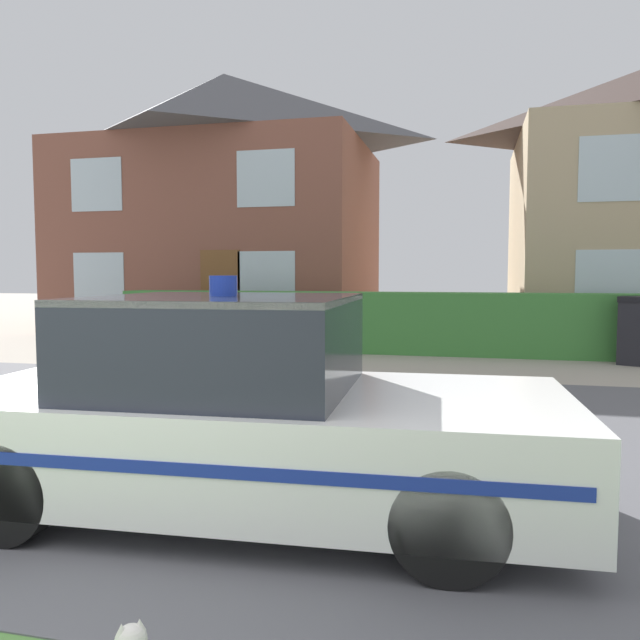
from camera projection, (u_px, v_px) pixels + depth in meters
name	position (u px, v px, depth m)	size (l,w,h in m)	color
road_strip	(254.00, 433.00, 6.03)	(28.00, 6.89, 0.01)	#5B5B60
garden_hedge	(398.00, 323.00, 12.12)	(11.45, 0.80, 1.18)	#3D7F38
police_car	(247.00, 412.00, 4.05)	(4.05, 1.93, 1.52)	black
house_left	(225.00, 200.00, 17.73)	(8.40, 6.16, 7.14)	brown
wheelie_bin	(637.00, 330.00, 10.53)	(0.72, 0.73, 1.16)	black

